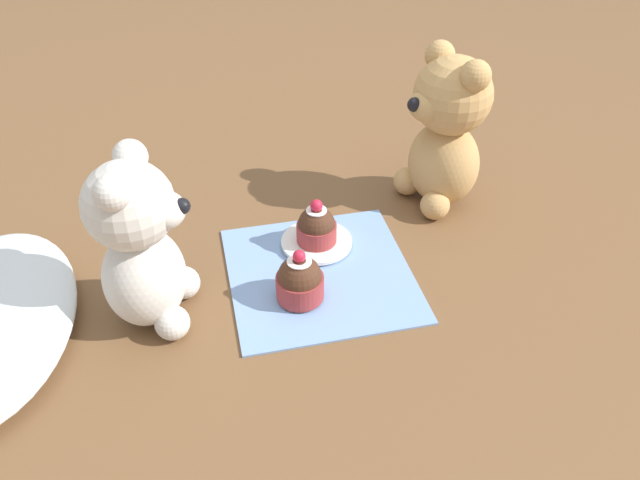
{
  "coord_description": "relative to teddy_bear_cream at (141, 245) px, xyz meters",
  "views": [
    {
      "loc": [
        -0.58,
        0.13,
        0.52
      ],
      "look_at": [
        0.0,
        0.0,
        0.06
      ],
      "focal_mm": 35.0,
      "sensor_mm": 36.0,
      "label": 1
    }
  ],
  "objects": [
    {
      "name": "ground_plane",
      "position": [
        0.03,
        -0.21,
        -0.1
      ],
      "size": [
        4.0,
        4.0,
        0.0
      ],
      "primitive_type": "plane",
      "color": "brown"
    },
    {
      "name": "saucer_plate",
      "position": [
        0.08,
        -0.21,
        -0.1
      ],
      "size": [
        0.1,
        0.1,
        0.01
      ],
      "primitive_type": "cylinder",
      "color": "white",
      "rests_on": "knitted_placemat"
    },
    {
      "name": "cupcake_near_tan_bear",
      "position": [
        0.08,
        -0.21,
        -0.07
      ],
      "size": [
        0.05,
        0.05,
        0.06
      ],
      "color": "#993333",
      "rests_on": "saucer_plate"
    },
    {
      "name": "teddy_bear_tan",
      "position": [
        0.15,
        -0.41,
        0.01
      ],
      "size": [
        0.13,
        0.13,
        0.23
      ],
      "rotation": [
        0.0,
        0.0,
        3.39
      ],
      "color": "tan",
      "rests_on": "ground_plane"
    },
    {
      "name": "cupcake_near_cream_bear",
      "position": [
        -0.01,
        -0.17,
        -0.07
      ],
      "size": [
        0.06,
        0.06,
        0.07
      ],
      "color": "#993333",
      "rests_on": "knitted_placemat"
    },
    {
      "name": "teddy_bear_cream",
      "position": [
        0.0,
        0.0,
        0.0
      ],
      "size": [
        0.12,
        0.12,
        0.21
      ],
      "rotation": [
        0.0,
        0.0,
        -0.24
      ],
      "color": "silver",
      "rests_on": "ground_plane"
    },
    {
      "name": "knitted_placemat",
      "position": [
        0.03,
        -0.21,
        -0.1
      ],
      "size": [
        0.23,
        0.23,
        0.01
      ],
      "primitive_type": "cube",
      "color": "#7A9ED1",
      "rests_on": "ground_plane"
    }
  ]
}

